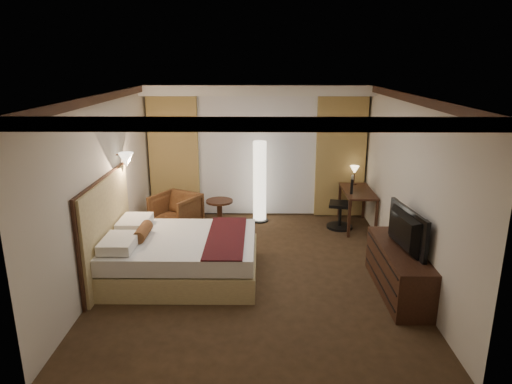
{
  "coord_description": "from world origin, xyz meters",
  "views": [
    {
      "loc": [
        0.07,
        -6.52,
        3.16
      ],
      "look_at": [
        0.0,
        0.4,
        1.15
      ],
      "focal_mm": 32.0,
      "sensor_mm": 36.0,
      "label": 1
    }
  ],
  "objects_px": {
    "floor_lamp": "(260,182)",
    "dresser": "(398,270)",
    "television": "(400,227)",
    "desk": "(357,209)",
    "armchair": "(176,211)",
    "side_table": "(220,214)",
    "bed": "(183,256)",
    "office_chair": "(341,202)"
  },
  "relations": [
    {
      "from": "floor_lamp",
      "to": "dresser",
      "type": "relative_size",
      "value": 0.96
    },
    {
      "from": "television",
      "to": "dresser",
      "type": "bearing_deg",
      "value": -97.59
    },
    {
      "from": "desk",
      "to": "television",
      "type": "height_order",
      "value": "television"
    },
    {
      "from": "armchair",
      "to": "desk",
      "type": "distance_m",
      "value": 3.5
    },
    {
      "from": "floor_lamp",
      "to": "dresser",
      "type": "distance_m",
      "value": 3.57
    },
    {
      "from": "armchair",
      "to": "dresser",
      "type": "xyz_separation_m",
      "value": [
        3.55,
        -2.4,
        -0.06
      ]
    },
    {
      "from": "floor_lamp",
      "to": "television",
      "type": "height_order",
      "value": "floor_lamp"
    },
    {
      "from": "side_table",
      "to": "armchair",
      "type": "bearing_deg",
      "value": -171.63
    },
    {
      "from": "bed",
      "to": "dresser",
      "type": "distance_m",
      "value": 3.13
    },
    {
      "from": "office_chair",
      "to": "television",
      "type": "bearing_deg",
      "value": -70.1
    },
    {
      "from": "office_chair",
      "to": "armchair",
      "type": "bearing_deg",
      "value": -165.0
    },
    {
      "from": "dresser",
      "to": "television",
      "type": "distance_m",
      "value": 0.65
    },
    {
      "from": "armchair",
      "to": "side_table",
      "type": "relative_size",
      "value": 1.39
    },
    {
      "from": "armchair",
      "to": "office_chair",
      "type": "bearing_deg",
      "value": 32.47
    },
    {
      "from": "desk",
      "to": "television",
      "type": "relative_size",
      "value": 1.06
    },
    {
      "from": "armchair",
      "to": "floor_lamp",
      "type": "relative_size",
      "value": 0.48
    },
    {
      "from": "armchair",
      "to": "office_chair",
      "type": "xyz_separation_m",
      "value": [
        3.16,
        0.16,
        0.12
      ]
    },
    {
      "from": "bed",
      "to": "desk",
      "type": "height_order",
      "value": "desk"
    },
    {
      "from": "side_table",
      "to": "office_chair",
      "type": "relative_size",
      "value": 0.55
    },
    {
      "from": "floor_lamp",
      "to": "desk",
      "type": "relative_size",
      "value": 1.41
    },
    {
      "from": "bed",
      "to": "armchair",
      "type": "xyz_separation_m",
      "value": [
        -0.45,
        1.94,
        0.07
      ]
    },
    {
      "from": "office_chair",
      "to": "floor_lamp",
      "type": "bearing_deg",
      "value": 178.27
    },
    {
      "from": "armchair",
      "to": "bed",
      "type": "bearing_deg",
      "value": -47.33
    },
    {
      "from": "desk",
      "to": "office_chair",
      "type": "relative_size",
      "value": 1.13
    },
    {
      "from": "armchair",
      "to": "office_chair",
      "type": "height_order",
      "value": "office_chair"
    },
    {
      "from": "armchair",
      "to": "television",
      "type": "xyz_separation_m",
      "value": [
        3.52,
        -2.4,
        0.59
      ]
    },
    {
      "from": "floor_lamp",
      "to": "office_chair",
      "type": "bearing_deg",
      "value": -13.83
    },
    {
      "from": "desk",
      "to": "dresser",
      "type": "distance_m",
      "value": 2.61
    },
    {
      "from": "armchair",
      "to": "television",
      "type": "bearing_deg",
      "value": -4.79
    },
    {
      "from": "dresser",
      "to": "armchair",
      "type": "bearing_deg",
      "value": 145.86
    },
    {
      "from": "bed",
      "to": "side_table",
      "type": "xyz_separation_m",
      "value": [
        0.38,
        2.06,
        -0.04
      ]
    },
    {
      "from": "bed",
      "to": "television",
      "type": "xyz_separation_m",
      "value": [
        3.06,
        -0.46,
        0.66
      ]
    },
    {
      "from": "television",
      "to": "side_table",
      "type": "bearing_deg",
      "value": 39.2
    },
    {
      "from": "floor_lamp",
      "to": "dresser",
      "type": "height_order",
      "value": "floor_lamp"
    },
    {
      "from": "side_table",
      "to": "office_chair",
      "type": "height_order",
      "value": "office_chair"
    },
    {
      "from": "side_table",
      "to": "floor_lamp",
      "type": "relative_size",
      "value": 0.34
    },
    {
      "from": "floor_lamp",
      "to": "armchair",
      "type": "bearing_deg",
      "value": -161.17
    },
    {
      "from": "side_table",
      "to": "dresser",
      "type": "height_order",
      "value": "dresser"
    },
    {
      "from": "bed",
      "to": "armchair",
      "type": "relative_size",
      "value": 2.77
    },
    {
      "from": "bed",
      "to": "armchair",
      "type": "distance_m",
      "value": 1.99
    },
    {
      "from": "office_chair",
      "to": "side_table",
      "type": "bearing_deg",
      "value": -166.95
    },
    {
      "from": "side_table",
      "to": "desk",
      "type": "distance_m",
      "value": 2.67
    }
  ]
}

